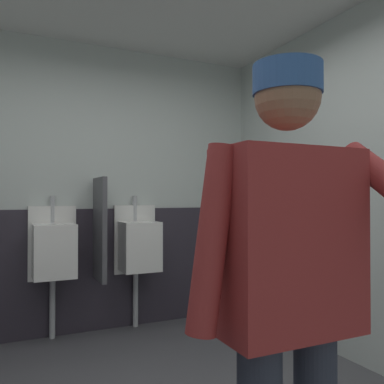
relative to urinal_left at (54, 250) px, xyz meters
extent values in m
cube|color=silver|center=(0.33, 0.22, 0.55)|extent=(3.90, 0.12, 2.65)
cube|color=#2D2833|center=(0.33, 0.14, -0.22)|extent=(3.30, 0.03, 1.12)
cube|color=white|center=(0.00, 0.13, 0.05)|extent=(0.40, 0.05, 0.65)
cube|color=white|center=(0.00, -0.04, 0.00)|extent=(0.34, 0.30, 0.45)
cylinder|color=#B7BABF|center=(0.00, 0.12, 0.34)|extent=(0.04, 0.04, 0.24)
cylinder|color=#B7BABF|center=(0.00, 0.09, -0.50)|extent=(0.05, 0.05, 0.55)
cube|color=white|center=(0.75, 0.13, 0.05)|extent=(0.40, 0.05, 0.65)
cube|color=white|center=(0.75, -0.04, 0.00)|extent=(0.34, 0.30, 0.45)
cylinder|color=#B7BABF|center=(0.75, 0.12, 0.34)|extent=(0.04, 0.04, 0.24)
cylinder|color=#B7BABF|center=(0.75, 0.09, -0.50)|extent=(0.05, 0.05, 0.55)
cube|color=#4C4C51|center=(0.38, -0.07, 0.17)|extent=(0.04, 0.40, 0.90)
cube|color=maroon|center=(0.44, -2.55, 0.31)|extent=(0.46, 0.24, 0.59)
cylinder|color=maroon|center=(0.17, -2.55, 0.33)|extent=(0.17, 0.09, 0.56)
sphere|color=#8C664C|center=(0.44, -2.55, 0.77)|extent=(0.21, 0.21, 0.21)
cylinder|color=#335999|center=(0.44, -2.55, 0.83)|extent=(0.22, 0.22, 0.10)
camera|label=1|loc=(-0.38, -3.58, 0.45)|focal=37.35mm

